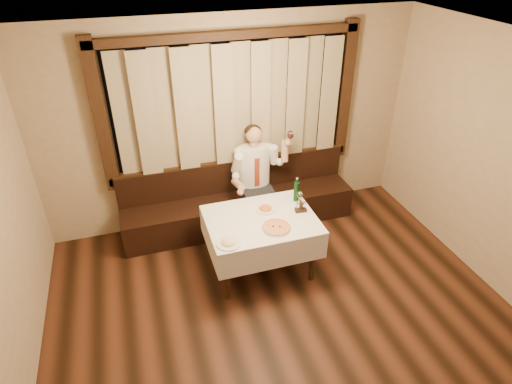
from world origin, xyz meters
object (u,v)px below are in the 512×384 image
object	(u,v)px
pizza	(276,227)
cruet_caddy	(301,208)
banquette	(238,204)
seated_man	(256,171)
dining_table	(261,226)
green_bottle	(297,191)
pasta_red	(265,207)
pasta_cream	(229,241)

from	to	relation	value
pizza	cruet_caddy	distance (m)	0.45
banquette	seated_man	world-z (taller)	seated_man
banquette	dining_table	xyz separation A→B (m)	(0.00, -1.02, 0.34)
dining_table	cruet_caddy	xyz separation A→B (m)	(0.49, -0.00, 0.16)
dining_table	green_bottle	distance (m)	0.63
dining_table	seated_man	world-z (taller)	seated_man
pizza	banquette	bearing A→B (deg)	94.60
pasta_red	cruet_caddy	xyz separation A→B (m)	(0.39, -0.16, 0.02)
banquette	seated_man	bearing A→B (deg)	-21.25
dining_table	cruet_caddy	distance (m)	0.52
dining_table	cruet_caddy	world-z (taller)	cruet_caddy
dining_table	green_bottle	world-z (taller)	green_bottle
pasta_red	banquette	bearing A→B (deg)	96.82
pizza	pasta_cream	distance (m)	0.58
pizza	seated_man	distance (m)	1.18
cruet_caddy	seated_man	xyz separation A→B (m)	(-0.26, 0.93, 0.04)
banquette	pizza	size ratio (longest dim) A/B	9.56
dining_table	green_bottle	size ratio (longest dim) A/B	3.99
green_bottle	pasta_red	bearing A→B (deg)	-169.32
dining_table	green_bottle	xyz separation A→B (m)	(0.53, 0.24, 0.24)
dining_table	pizza	bearing A→B (deg)	-66.52
seated_man	pizza	bearing A→B (deg)	-96.45
pasta_cream	seated_man	size ratio (longest dim) A/B	0.18
pizza	pasta_cream	xyz separation A→B (m)	(-0.57, -0.10, 0.02)
pizza	pasta_red	bearing A→B (deg)	89.66
dining_table	pasta_red	size ratio (longest dim) A/B	5.20
pasta_cream	green_bottle	bearing A→B (deg)	29.69
dining_table	pizza	xyz separation A→B (m)	(0.10, -0.23, 0.12)
pasta_red	dining_table	bearing A→B (deg)	-123.03
pasta_red	pasta_cream	size ratio (longest dim) A/B	0.91
green_bottle	seated_man	distance (m)	0.76
green_bottle	cruet_caddy	size ratio (longest dim) A/B	2.20
pasta_cream	seated_man	bearing A→B (deg)	60.82
cruet_caddy	pasta_cream	bearing A→B (deg)	-155.10
banquette	pasta_red	bearing A→B (deg)	-83.18
pasta_cream	green_bottle	world-z (taller)	green_bottle
green_bottle	seated_man	size ratio (longest dim) A/B	0.22
dining_table	pasta_cream	distance (m)	0.60
banquette	pizza	world-z (taller)	banquette
banquette	green_bottle	distance (m)	1.11
banquette	pasta_cream	bearing A→B (deg)	-109.26
cruet_caddy	seated_man	world-z (taller)	seated_man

